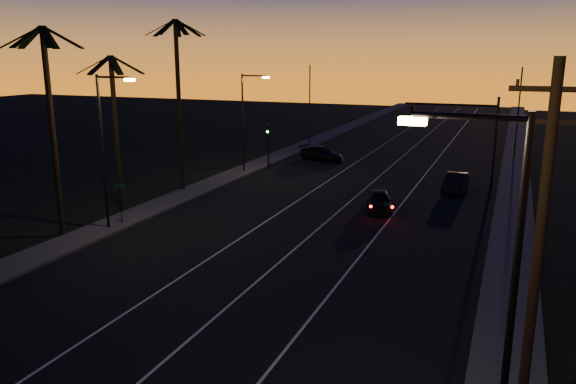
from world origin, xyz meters
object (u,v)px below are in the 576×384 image
at_px(utility_pole, 540,239).
at_px(lead_car, 379,201).
at_px(right_car, 456,183).
at_px(signal_mast, 464,125).
at_px(cross_car, 322,154).

height_order(utility_pole, lead_car, utility_pole).
relative_size(lead_car, right_car, 1.06).
bearing_deg(right_car, signal_mast, 88.07).
distance_m(lead_car, cross_car, 18.38).
relative_size(signal_mast, cross_car, 1.43).
bearing_deg(right_car, utility_pole, -80.54).
xyz_separation_m(utility_pole, right_car, (-4.55, 27.33, -4.60)).
height_order(lead_car, right_car, right_car).
distance_m(signal_mast, right_car, 4.86).
bearing_deg(lead_car, signal_mast, 66.94).
bearing_deg(right_car, cross_car, 147.60).
relative_size(signal_mast, lead_car, 1.55).
height_order(signal_mast, cross_car, signal_mast).
bearing_deg(lead_car, right_car, 60.35).
xyz_separation_m(utility_pole, lead_car, (-8.69, 20.06, -4.64)).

